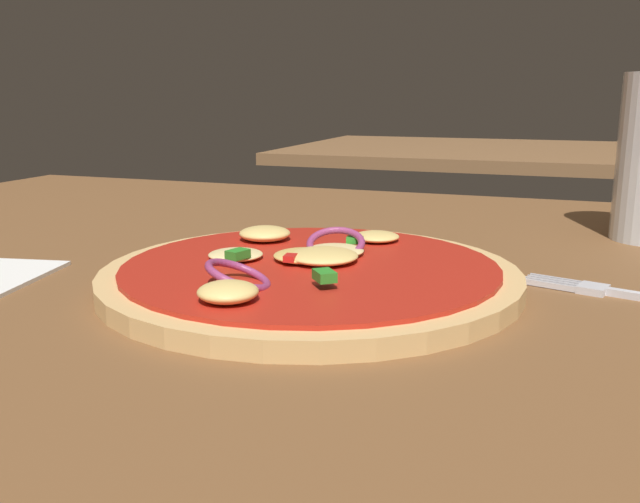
{
  "coord_description": "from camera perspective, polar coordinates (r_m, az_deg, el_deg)",
  "views": [
    {
      "loc": [
        0.2,
        -0.41,
        0.16
      ],
      "look_at": [
        0.03,
        0.05,
        0.05
      ],
      "focal_mm": 38.87,
      "sensor_mm": 36.0,
      "label": 1
    }
  ],
  "objects": [
    {
      "name": "background_table",
      "position": [
        1.74,
        12.65,
        7.94
      ],
      "size": [
        0.86,
        0.66,
        0.03
      ],
      "color": "brown",
      "rests_on": "ground"
    },
    {
      "name": "pizza",
      "position": [
        0.49,
        -0.91,
        -1.77
      ],
      "size": [
        0.29,
        0.29,
        0.03
      ],
      "color": "tan",
      "rests_on": "dining_table"
    },
    {
      "name": "dining_table",
      "position": [
        0.48,
        -5.67,
        -4.74
      ],
      "size": [
        1.19,
        1.0,
        0.03
      ],
      "color": "brown",
      "rests_on": "ground"
    }
  ]
}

